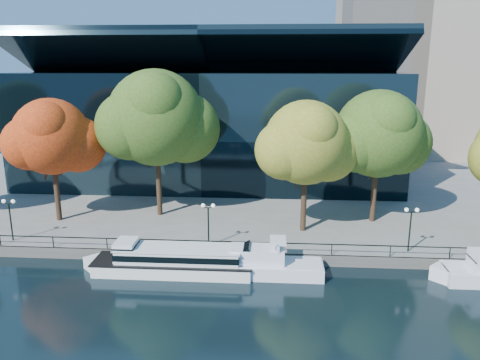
# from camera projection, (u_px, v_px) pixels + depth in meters

# --- Properties ---
(ground) EXTENTS (160.00, 160.00, 0.00)m
(ground) POSITION_uv_depth(u_px,v_px,m) (213.00, 278.00, 38.54)
(ground) COLOR black
(ground) RESTS_ON ground
(promenade) EXTENTS (90.00, 67.08, 1.00)m
(promenade) POSITION_uv_depth(u_px,v_px,m) (242.00, 172.00, 73.59)
(promenade) COLOR slate
(promenade) RESTS_ON ground
(railing) EXTENTS (88.20, 0.08, 0.99)m
(railing) POSITION_uv_depth(u_px,v_px,m) (217.00, 241.00, 41.20)
(railing) COLOR black
(railing) RESTS_ON promenade
(convention_building) EXTENTS (50.00, 24.57, 21.43)m
(convention_building) POSITION_uv_depth(u_px,v_px,m) (213.00, 125.00, 67.46)
(convention_building) COLOR black
(convention_building) RESTS_ON ground
(tour_boat) EXTENTS (14.64, 3.27, 2.78)m
(tour_boat) POSITION_uv_depth(u_px,v_px,m) (169.00, 259.00, 39.31)
(tour_boat) COLOR white
(tour_boat) RESTS_ON ground
(cruiser_near) EXTENTS (10.95, 2.82, 3.17)m
(cruiser_near) POSITION_uv_depth(u_px,v_px,m) (258.00, 264.00, 38.95)
(cruiser_near) COLOR white
(cruiser_near) RESTS_ON ground
(tree_1) EXTENTS (9.78, 8.02, 12.84)m
(tree_1) POSITION_uv_depth(u_px,v_px,m) (53.00, 138.00, 47.57)
(tree_1) COLOR black
(tree_1) RESTS_ON promenade
(tree_2) EXTENTS (12.64, 10.37, 15.69)m
(tree_2) POSITION_uv_depth(u_px,v_px,m) (158.00, 120.00, 48.86)
(tree_2) COLOR black
(tree_2) RESTS_ON promenade
(tree_3) EXTENTS (10.13, 8.30, 12.90)m
(tree_3) POSITION_uv_depth(u_px,v_px,m) (308.00, 145.00, 44.49)
(tree_3) COLOR black
(tree_3) RESTS_ON promenade
(tree_4) EXTENTS (11.10, 9.10, 13.70)m
(tree_4) POSITION_uv_depth(u_px,v_px,m) (380.00, 136.00, 47.15)
(tree_4) COLOR black
(tree_4) RESTS_ON promenade
(lamp_0) EXTENTS (1.26, 0.36, 4.03)m
(lamp_0) POSITION_uv_depth(u_px,v_px,m) (9.00, 210.00, 43.26)
(lamp_0) COLOR black
(lamp_0) RESTS_ON promenade
(lamp_1) EXTENTS (1.26, 0.36, 4.03)m
(lamp_1) POSITION_uv_depth(u_px,v_px,m) (208.00, 215.00, 41.98)
(lamp_1) COLOR black
(lamp_1) RESTS_ON promenade
(lamp_2) EXTENTS (1.26, 0.36, 4.03)m
(lamp_2) POSITION_uv_depth(u_px,v_px,m) (411.00, 219.00, 40.75)
(lamp_2) COLOR black
(lamp_2) RESTS_ON promenade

